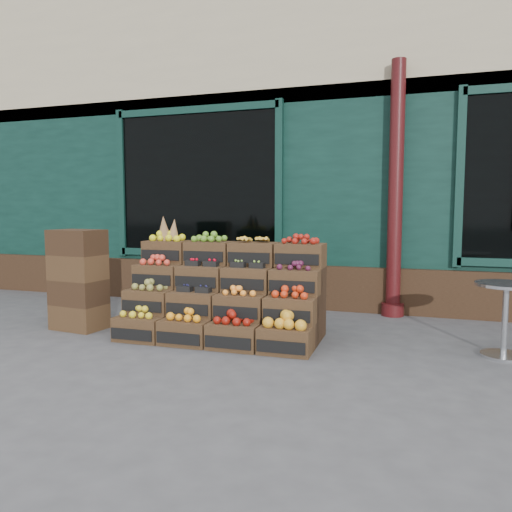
% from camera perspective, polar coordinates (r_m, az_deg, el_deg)
% --- Properties ---
extents(ground, '(60.00, 60.00, 0.00)m').
position_cam_1_polar(ground, '(4.94, -0.38, -10.67)').
color(ground, '#48484B').
rests_on(ground, ground).
extents(shop_facade, '(12.00, 6.24, 4.80)m').
position_cam_1_polar(shop_facade, '(9.78, 9.56, 11.39)').
color(shop_facade, black).
rests_on(shop_facade, ground).
extents(crate_display, '(2.08, 1.05, 1.29)m').
position_cam_1_polar(crate_display, '(5.39, -3.65, -4.98)').
color(crate_display, '#412C19').
rests_on(crate_display, ground).
extents(spare_crates, '(0.61, 0.45, 1.13)m').
position_cam_1_polar(spare_crates, '(6.02, -19.64, -2.56)').
color(spare_crates, '#412C19').
rests_on(spare_crates, ground).
extents(bistro_table, '(0.55, 0.55, 0.69)m').
position_cam_1_polar(bistro_table, '(5.15, 26.61, -5.65)').
color(bistro_table, '#B0B1B7').
rests_on(bistro_table, ground).
extents(shopkeeper, '(0.82, 0.59, 2.08)m').
position_cam_1_polar(shopkeeper, '(7.86, -2.99, 3.03)').
color(shopkeeper, '#19582C').
rests_on(shopkeeper, ground).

